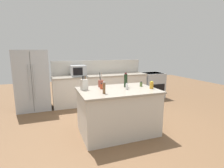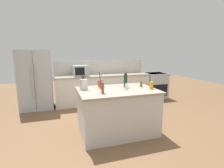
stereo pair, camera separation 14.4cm
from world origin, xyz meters
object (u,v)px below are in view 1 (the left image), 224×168
Objects in this scene: pepper_grinder at (104,88)px; honey_jar at (152,85)px; range_oven at (152,85)px; wine_bottle at (126,80)px; refrigerator at (33,80)px; knife_block at (84,84)px; microwave at (78,71)px; salt_shaker at (127,87)px; spice_jar_oregano at (141,84)px; spice_jar_paprika at (101,86)px; utensil_crock at (101,83)px.

pepper_grinder is 1.07m from honey_jar.
range_oven is 2.95m from wine_bottle.
knife_block is (1.10, -2.06, 0.18)m from refrigerator.
honey_jar is at bearing -44.57° from refrigerator.
microwave is 2.35m from salt_shaker.
pepper_grinder is 2.13× the size of spice_jar_oregano.
refrigerator is 13.39× the size of salt_shaker.
wine_bottle is at bearing -22.05° from knife_block.
wine_bottle is at bearing 32.71° from pepper_grinder.
microwave is 2.02m from knife_block.
honey_jar is at bearing -17.94° from spice_jar_paprika.
utensil_crock is 2.61× the size of spice_jar_paprika.
refrigerator reaches higher than spice_jar_paprika.
salt_shaker is at bearing 168.73° from honey_jar.
microwave reaches higher than knife_block.
range_oven is at bearing 45.07° from wine_bottle.
pepper_grinder is (-0.55, -0.17, 0.05)m from salt_shaker.
salt_shaker is 0.26m from wine_bottle.
pepper_grinder is 0.40m from spice_jar_paprika.
range_oven is at bearing -0.00° from microwave.
microwave is 3.77× the size of spice_jar_paprika.
microwave is 4.32× the size of spice_jar_oregano.
knife_block reaches higher than spice_jar_paprika.
pepper_grinder is 1.86× the size of spice_jar_paprika.
honey_jar is (2.46, -2.42, 0.14)m from refrigerator.
spice_jar_oregano is (2.37, -2.15, 0.12)m from refrigerator.
spice_jar_paprika reaches higher than range_oven.
microwave is 2.16m from wine_bottle.
salt_shaker is at bearing -158.35° from spice_jar_oregano.
utensil_crock reaches higher than salt_shaker.
pepper_grinder is at bearing -60.87° from refrigerator.
pepper_grinder is at bearing -99.84° from spice_jar_paprika.
utensil_crock is 1.01× the size of wine_bottle.
refrigerator is 2.56m from spice_jar_paprika.
wine_bottle is at bearing 171.32° from spice_jar_oregano.
microwave is 3.00× the size of honey_jar.
range_oven is 2.80m from microwave.
wine_bottle is 2.06× the size of honey_jar.
pepper_grinder is 1.48× the size of honey_jar.
microwave is at bearing 93.79° from spice_jar_paprika.
refrigerator is 14.24× the size of spice_jar_paprika.
pepper_grinder is 0.72× the size of wine_bottle.
honey_jar is (0.45, -0.33, -0.08)m from wine_bottle.
knife_block is 1.27× the size of pepper_grinder.
utensil_crock reaches higher than pepper_grinder.
knife_block reaches higher than pepper_grinder.
refrigerator is 3.46m from honey_jar.
honey_jar is (1.14, -2.37, -0.09)m from microwave.
refrigerator is 5.51× the size of wine_bottle.
utensil_crock is 1.40× the size of pepper_grinder.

